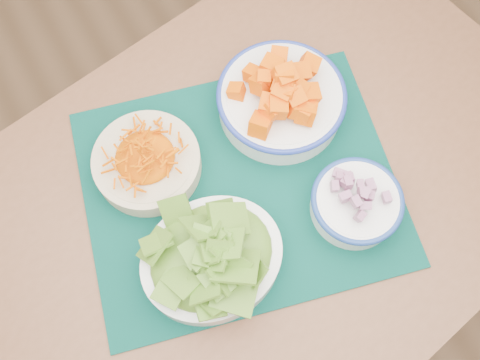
{
  "coord_description": "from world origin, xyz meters",
  "views": [
    {
      "loc": [
        -0.07,
        0.05,
        1.59
      ],
      "look_at": [
        0.09,
        0.33,
        0.78
      ],
      "focal_mm": 40.0,
      "sensor_mm": 36.0,
      "label": 1
    }
  ],
  "objects_px": {
    "table": "(251,214)",
    "carrot_bowl": "(146,160)",
    "onion_bowl": "(357,202)",
    "placemat": "(240,187)",
    "squash_bowl": "(282,95)",
    "lettuce_bowl": "(212,256)"
  },
  "relations": [
    {
      "from": "lettuce_bowl",
      "to": "carrot_bowl",
      "type": "bearing_deg",
      "value": 97.11
    },
    {
      "from": "carrot_bowl",
      "to": "squash_bowl",
      "type": "bearing_deg",
      "value": -2.98
    },
    {
      "from": "carrot_bowl",
      "to": "lettuce_bowl",
      "type": "height_order",
      "value": "lettuce_bowl"
    },
    {
      "from": "table",
      "to": "carrot_bowl",
      "type": "height_order",
      "value": "carrot_bowl"
    },
    {
      "from": "squash_bowl",
      "to": "onion_bowl",
      "type": "xyz_separation_m",
      "value": [
        0.01,
        -0.22,
        -0.01
      ]
    },
    {
      "from": "table",
      "to": "onion_bowl",
      "type": "relative_size",
      "value": 7.07
    },
    {
      "from": "squash_bowl",
      "to": "onion_bowl",
      "type": "relative_size",
      "value": 1.52
    },
    {
      "from": "placemat",
      "to": "carrot_bowl",
      "type": "relative_size",
      "value": 2.41
    },
    {
      "from": "table",
      "to": "placemat",
      "type": "bearing_deg",
      "value": 110.19
    },
    {
      "from": "squash_bowl",
      "to": "onion_bowl",
      "type": "distance_m",
      "value": 0.22
    },
    {
      "from": "carrot_bowl",
      "to": "squash_bowl",
      "type": "height_order",
      "value": "squash_bowl"
    },
    {
      "from": "carrot_bowl",
      "to": "onion_bowl",
      "type": "bearing_deg",
      "value": -41.8
    },
    {
      "from": "placemat",
      "to": "onion_bowl",
      "type": "relative_size",
      "value": 2.97
    },
    {
      "from": "squash_bowl",
      "to": "lettuce_bowl",
      "type": "bearing_deg",
      "value": -141.74
    },
    {
      "from": "carrot_bowl",
      "to": "table",
      "type": "bearing_deg",
      "value": -44.21
    },
    {
      "from": "placemat",
      "to": "lettuce_bowl",
      "type": "height_order",
      "value": "lettuce_bowl"
    },
    {
      "from": "carrot_bowl",
      "to": "onion_bowl",
      "type": "xyz_separation_m",
      "value": [
        0.26,
        -0.23,
        0.01
      ]
    },
    {
      "from": "lettuce_bowl",
      "to": "squash_bowl",
      "type": "bearing_deg",
      "value": 40.74
    },
    {
      "from": "onion_bowl",
      "to": "carrot_bowl",
      "type": "bearing_deg",
      "value": 138.2
    },
    {
      "from": "placemat",
      "to": "carrot_bowl",
      "type": "distance_m",
      "value": 0.16
    },
    {
      "from": "onion_bowl",
      "to": "lettuce_bowl",
      "type": "bearing_deg",
      "value": 172.18
    },
    {
      "from": "table",
      "to": "carrot_bowl",
      "type": "distance_m",
      "value": 0.23
    }
  ]
}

